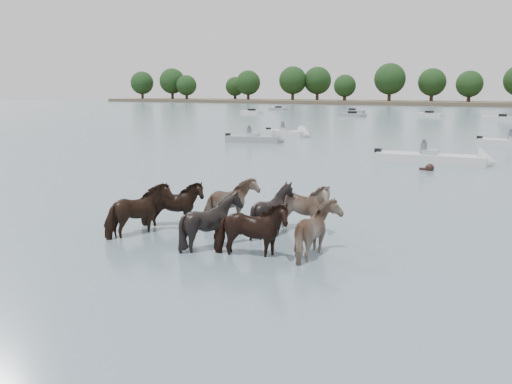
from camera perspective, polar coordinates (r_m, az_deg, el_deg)
The scene contains 8 objects.
ground at distance 15.06m, azimuth -12.00°, elevation -4.94°, with size 400.00×400.00×0.00m, color slate.
shoreline at distance 179.26m, azimuth 6.51°, elevation 9.21°, with size 160.00×30.00×1.00m, color #4C4233.
pony_herd at distance 14.92m, azimuth -2.23°, elevation -2.60°, with size 6.95×4.51×1.64m.
swimming_pony at distance 29.02m, azimuth 17.34°, elevation 2.34°, with size 0.72×0.44×0.44m.
motorboat_a at distance 42.96m, azimuth 0.65°, elevation 5.44°, with size 4.84×2.98×1.92m.
motorboat_b at distance 32.00m, azimuth 18.93°, elevation 3.18°, with size 6.57×2.16×1.92m.
motorboat_f at distance 48.67m, azimuth 3.82°, elevation 6.00°, with size 4.91×2.27×1.92m.
treeline at distance 178.65m, azimuth 5.34°, elevation 11.19°, with size 149.21×20.48×11.91m.
Camera 1 is at (10.36, -10.20, 3.92)m, focal length 38.89 mm.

